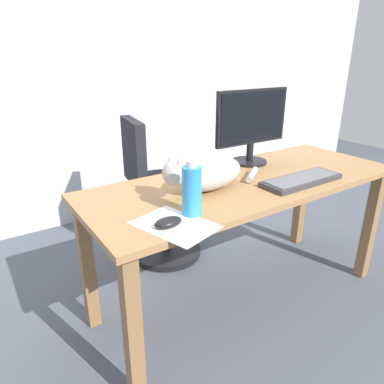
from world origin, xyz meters
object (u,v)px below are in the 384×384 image
Objects in this scene: computer_mouse at (168,222)px; monitor at (252,124)px; cat at (207,173)px; water_bottle at (192,190)px; office_chair at (157,200)px; keyboard at (302,180)px.

monitor is at bearing 28.72° from computer_mouse.
water_bottle is at bearing -138.77° from cat.
water_bottle is at bearing 17.35° from computer_mouse.
office_chair is at bearing 70.98° from water_bottle.
monitor is 2.18× the size of water_bottle.
water_bottle is at bearing -109.02° from office_chair.
water_bottle reaches higher than cat.
office_chair reaches higher than water_bottle.
water_bottle is (-0.21, -0.18, 0.02)m from cat.
office_chair is 4.31× the size of water_bottle.
office_chair is 8.65× the size of computer_mouse.
water_bottle is (-0.29, -0.85, 0.40)m from office_chair.
computer_mouse reaches higher than keyboard.
water_bottle is at bearing -149.28° from monitor.
keyboard is (-0.02, -0.39, -0.21)m from monitor.
cat is (-0.46, -0.21, -0.15)m from monitor.
office_chair is 0.97m from keyboard.
monitor is at bearing 30.72° from water_bottle.
computer_mouse is (-0.34, -0.22, -0.06)m from cat.
office_chair is 1.98× the size of monitor.
water_bottle is (-0.67, -0.40, -0.12)m from monitor.
water_bottle is (0.13, 0.04, 0.08)m from computer_mouse.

